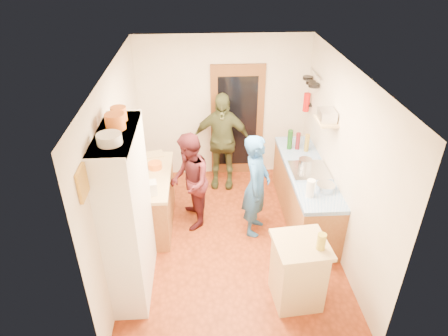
{
  "coord_description": "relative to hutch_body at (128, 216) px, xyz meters",
  "views": [
    {
      "loc": [
        -0.38,
        -4.65,
        3.99
      ],
      "look_at": [
        -0.1,
        0.15,
        1.16
      ],
      "focal_mm": 32.0,
      "sensor_mm": 36.0,
      "label": 1
    }
  ],
  "objects": [
    {
      "name": "wall_front",
      "position": [
        1.3,
        -1.21,
        0.2
      ],
      "size": [
        3.0,
        0.02,
        2.6
      ],
      "primitive_type": "cube",
      "color": "beige",
      "rests_on": "ground"
    },
    {
      "name": "orange_pot_b",
      "position": [
        0.0,
        0.3,
        1.18
      ],
      "size": [
        0.18,
        0.18,
        0.16
      ],
      "primitive_type": "cylinder",
      "color": "orange",
      "rests_on": "hutch_top_shelf"
    },
    {
      "name": "oil_jar",
      "position": [
        2.21,
        -0.49,
        -0.09
      ],
      "size": [
        0.11,
        0.11,
        0.2
      ],
      "primitive_type": "cylinder",
      "rotation": [
        0.0,
        0.0,
        0.09
      ],
      "color": "#AD9E2D",
      "rests_on": "island_top"
    },
    {
      "name": "toaster",
      "position": [
        0.15,
        0.75,
        -0.11
      ],
      "size": [
        0.27,
        0.2,
        0.18
      ],
      "primitive_type": "cube",
      "rotation": [
        0.0,
        0.0,
        0.17
      ],
      "color": "white",
      "rests_on": "left_counter_top"
    },
    {
      "name": "pot_on_hob",
      "position": [
        2.45,
        1.29,
        -0.09
      ],
      "size": [
        0.2,
        0.2,
        0.13
      ],
      "primitive_type": "cylinder",
      "color": "silver",
      "rests_on": "hob"
    },
    {
      "name": "pan_hang_c",
      "position": [
        2.7,
        2.55,
        0.81
      ],
      "size": [
        0.17,
        0.17,
        0.05
      ],
      "primitive_type": "cylinder",
      "color": "black",
      "rests_on": "pan_rail"
    },
    {
      "name": "person_back",
      "position": [
        1.25,
        2.33,
        -0.22
      ],
      "size": [
        1.08,
        0.57,
        1.76
      ],
      "primitive_type": "imported",
      "rotation": [
        0.0,
        0.0,
        -0.14
      ],
      "color": "#373D21",
      "rests_on": "ground"
    },
    {
      "name": "radio",
      "position": [
        2.67,
        1.25,
        0.69
      ],
      "size": [
        0.23,
        0.31,
        0.15
      ],
      "primitive_type": "cube",
      "rotation": [
        0.0,
        0.0,
        -0.04
      ],
      "color": "silver",
      "rests_on": "wall_shelf"
    },
    {
      "name": "floor",
      "position": [
        1.3,
        0.8,
        -1.11
      ],
      "size": [
        3.0,
        4.0,
        0.02
      ],
      "primitive_type": "cube",
      "color": "#923816",
      "rests_on": "ground"
    },
    {
      "name": "pan_rail",
      "position": [
        2.76,
        2.33,
        0.95
      ],
      "size": [
        0.02,
        0.65,
        0.02
      ],
      "primitive_type": "cylinder",
      "rotation": [
        1.57,
        0.0,
        0.0
      ],
      "color": "silver",
      "rests_on": "wall_right"
    },
    {
      "name": "pan_hang_a",
      "position": [
        2.7,
        2.15,
        0.82
      ],
      "size": [
        0.18,
        0.18,
        0.05
      ],
      "primitive_type": "cylinder",
      "color": "black",
      "rests_on": "pan_rail"
    },
    {
      "name": "door_frame",
      "position": [
        1.55,
        2.77,
        -0.05
      ],
      "size": [
        0.95,
        0.06,
        2.1
      ],
      "primitive_type": "cube",
      "color": "brown",
      "rests_on": "ground"
    },
    {
      "name": "picture_frame",
      "position": [
        -0.18,
        -0.75,
        0.95
      ],
      "size": [
        0.03,
        0.25,
        0.3
      ],
      "primitive_type": "cube",
      "color": "gold",
      "rests_on": "wall_left"
    },
    {
      "name": "orange_bowl",
      "position": [
        0.18,
        1.45,
        -0.15
      ],
      "size": [
        0.25,
        0.25,
        0.09
      ],
      "primitive_type": "cylinder",
      "rotation": [
        0.0,
        0.0,
        0.25
      ],
      "color": "orange",
      "rests_on": "left_counter_top"
    },
    {
      "name": "bottle_c",
      "position": [
        2.61,
        1.86,
        -0.05
      ],
      "size": [
        0.09,
        0.09,
        0.3
      ],
      "primitive_type": "cylinder",
      "rotation": [
        0.0,
        0.0,
        -0.26
      ],
      "color": "olive",
      "rests_on": "right_counter_top"
    },
    {
      "name": "chopping_board",
      "position": [
        0.12,
        1.86,
        -0.19
      ],
      "size": [
        0.34,
        0.28,
        0.02
      ],
      "primitive_type": "cube",
      "rotation": [
        0.0,
        0.0,
        0.23
      ],
      "color": "tan",
      "rests_on": "left_counter_top"
    },
    {
      "name": "hutch_body",
      "position": [
        0.0,
        0.0,
        0.0
      ],
      "size": [
        0.4,
        1.2,
        2.2
      ],
      "primitive_type": "cube",
      "color": "white",
      "rests_on": "ground"
    },
    {
      "name": "bottle_a",
      "position": [
        2.35,
        1.96,
        -0.03
      ],
      "size": [
        0.09,
        0.09,
        0.34
      ],
      "primitive_type": "cylinder",
      "rotation": [
        0.0,
        0.0,
        -0.0
      ],
      "color": "#143F14",
      "rests_on": "right_counter_top"
    },
    {
      "name": "person_hob",
      "position": [
        1.7,
        0.97,
        -0.29
      ],
      "size": [
        0.55,
        0.68,
        1.61
      ],
      "primitive_type": "imported",
      "rotation": [
        0.0,
        0.0,
        1.25
      ],
      "color": "#27589E",
      "rests_on": "ground"
    },
    {
      "name": "island_base",
      "position": [
        2.02,
        -0.39,
        -0.67
      ],
      "size": [
        0.6,
        0.6,
        0.86
      ],
      "primitive_type": "cube",
      "rotation": [
        0.0,
        0.0,
        0.09
      ],
      "color": "tan",
      "rests_on": "ground"
    },
    {
      "name": "wall_shelf",
      "position": [
        2.67,
        1.25,
        0.6
      ],
      "size": [
        0.26,
        0.42,
        0.03
      ],
      "primitive_type": "cube",
      "color": "tan",
      "rests_on": "wall_right"
    },
    {
      "name": "plate_stack",
      "position": [
        0.0,
        -0.27,
        1.15
      ],
      "size": [
        0.25,
        0.25,
        0.1
      ],
      "primitive_type": "cylinder",
      "color": "white",
      "rests_on": "hutch_top_shelf"
    },
    {
      "name": "right_counter_top",
      "position": [
        2.5,
        1.3,
        -0.23
      ],
      "size": [
        0.62,
        2.22,
        0.06
      ],
      "primitive_type": "cube",
      "color": "#1857B3",
      "rests_on": "right_counter_base"
    },
    {
      "name": "wall_left",
      "position": [
        -0.21,
        0.8,
        0.2
      ],
      "size": [
        0.02,
        4.0,
        2.6
      ],
      "primitive_type": "cube",
      "color": "beige",
      "rests_on": "ground"
    },
    {
      "name": "cutting_board",
      "position": [
        1.97,
        -0.34,
        -0.21
      ],
      "size": [
        0.37,
        0.31,
        0.02
      ],
      "primitive_type": "cube",
      "rotation": [
        0.0,
        0.0,
        0.09
      ],
      "color": "white",
      "rests_on": "island_top"
    },
    {
      "name": "hutch_top_shelf",
      "position": [
        0.0,
        0.0,
        1.08
      ],
      "size": [
        0.4,
        1.14,
        0.04
      ],
      "primitive_type": "cube",
      "color": "white",
      "rests_on": "hutch_body"
    },
    {
      "name": "wall_back",
      "position": [
        1.3,
        2.81,
        0.2
      ],
      "size": [
        3.0,
        0.02,
        2.6
      ],
      "primitive_type": "cube",
      "color": "beige",
      "rests_on": "ground"
    },
    {
      "name": "kettle",
      "position": [
        0.05,
        1.12,
        -0.12
      ],
      "size": [
        0.18,
        0.18,
        0.16
      ],
      "primitive_type": "cylinder",
      "rotation": [
        0.0,
        0.0,
        0.3
      ],
      "color": "white",
      "rests_on": "left_counter_top"
    },
    {
      "name": "paper_towel",
      "position": [
        2.35,
        0.57,
        -0.07
      ],
      "size": [
        0.13,
        0.13,
        0.25
      ],
      "primitive_type": "cylinder",
      "rotation": [
        0.0,
        0.0,
        -0.14
      ],
      "color": "white",
      "rests_on": "right_counter_top"
    },
    {
      "name": "ext_bracket",
      "position": [
        2.77,
        2.5,
        0.35
      ],
      "size": [
        0.06,
        0.1,
        0.04
      ],
      "primitive_type": "cube",
      "color": "black",
      "rests_on": "wall_right"
    },
    {
      "name": "wall_right",
      "position": [
        2.81,
        0.8,
        0.2
      ],
      "size": [
        0.02,
        4.0,
        2.6
      ],
      "primitive_type": "cube",
      "color": "beige",
      "rests_on": "ground"
    },
    {
      "name": "fire_extinguisher",
      "position": [
        2.71,
        2.5,
        0.4
      ],
      "size": [
        0.11,
        0.11,
        0.32
      ],
      "primitive_type": "cylinder",
      "color": "red",
      "rests_on": "wall_right"
    },
    {
      "name": "left_counter_top",
      "position": [
        0.1,
        1.25,
        -0.23
      ],
      "size": [
        0.64,
        1.44,
        0.05
      ],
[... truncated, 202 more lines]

